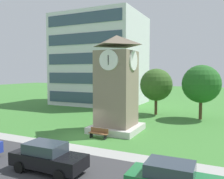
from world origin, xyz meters
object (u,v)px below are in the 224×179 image
object	(u,v)px
parked_car_black	(48,157)
tree_near_tower	(201,84)
park_bench	(99,133)
tree_streetside	(156,85)
clock_tower	(117,89)

from	to	relation	value
parked_car_black	tree_near_tower	bearing A→B (deg)	71.62
park_bench	tree_streetside	size ratio (longest dim) A/B	0.29
clock_tower	tree_streetside	xyz separation A→B (m)	(1.15, 10.57, -0.06)
clock_tower	park_bench	distance (m)	4.76
clock_tower	tree_streetside	bearing A→B (deg)	83.81
tree_near_tower	parked_car_black	size ratio (longest dim) A/B	1.46
park_bench	parked_car_black	size ratio (longest dim) A/B	0.40
tree_near_tower	clock_tower	bearing A→B (deg)	-125.48
park_bench	tree_near_tower	bearing A→B (deg)	60.05
clock_tower	parked_car_black	distance (m)	10.92
tree_near_tower	parked_car_black	distance (m)	21.55
tree_streetside	parked_car_black	size ratio (longest dim) A/B	1.37
tree_streetside	park_bench	bearing A→B (deg)	-96.45
tree_streetside	parked_car_black	world-z (taller)	tree_streetside
tree_streetside	parked_car_black	xyz separation A→B (m)	(-0.89, -20.98, -3.23)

